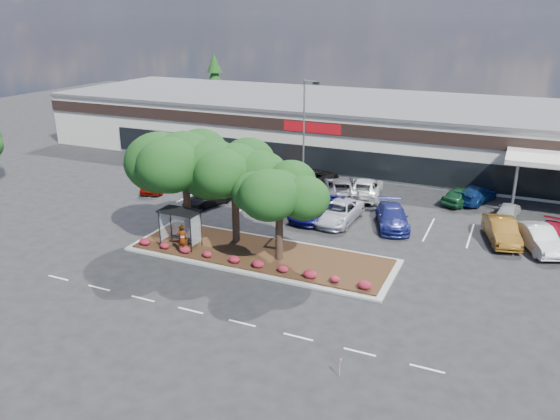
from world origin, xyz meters
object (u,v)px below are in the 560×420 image
at_px(light_pole, 305,154).
at_px(survey_stake, 340,365).
at_px(car_0, 158,181).
at_px(car_1, 208,198).

xyz_separation_m(light_pole, survey_stake, (9.70, -19.97, -4.12)).
bearing_deg(light_pole, car_0, -178.08).
height_order(survey_stake, car_1, car_1).
xyz_separation_m(survey_stake, car_1, (-17.51, 17.59, 0.11)).
xyz_separation_m(light_pole, car_1, (-7.80, -2.38, -4.01)).
xyz_separation_m(light_pole, car_0, (-14.22, -0.48, -3.87)).
relative_size(light_pole, car_1, 2.20).
bearing_deg(survey_stake, light_pole, 115.91).
xyz_separation_m(car_0, car_1, (6.42, -1.90, -0.15)).
height_order(light_pole, survey_stake, light_pole).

